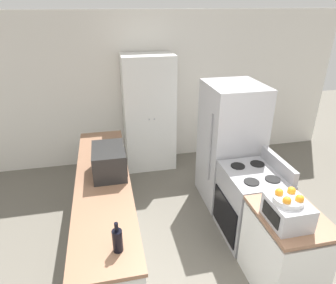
{
  "coord_description": "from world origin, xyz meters",
  "views": [
    {
      "loc": [
        -0.75,
        -1.46,
        2.7
      ],
      "look_at": [
        0.0,
        1.97,
        1.05
      ],
      "focal_mm": 32.0,
      "sensor_mm": 36.0,
      "label": 1
    }
  ],
  "objects_px": {
    "stove": "(250,204)",
    "wine_bottle": "(118,240)",
    "refrigerator": "(230,145)",
    "fruit_bowl": "(289,198)",
    "microwave": "(109,161)",
    "toaster_oven": "(287,212)",
    "pantry_cabinet": "(149,114)"
  },
  "relations": [
    {
      "from": "stove",
      "to": "wine_bottle",
      "type": "xyz_separation_m",
      "value": [
        -1.63,
        -0.87,
        0.55
      ]
    },
    {
      "from": "refrigerator",
      "to": "fruit_bowl",
      "type": "relative_size",
      "value": 6.61
    },
    {
      "from": "microwave",
      "to": "toaster_oven",
      "type": "distance_m",
      "value": 1.93
    },
    {
      "from": "toaster_oven",
      "to": "stove",
      "type": "bearing_deg",
      "value": 81.14
    },
    {
      "from": "microwave",
      "to": "wine_bottle",
      "type": "height_order",
      "value": "microwave"
    },
    {
      "from": "refrigerator",
      "to": "wine_bottle",
      "type": "distance_m",
      "value": 2.37
    },
    {
      "from": "refrigerator",
      "to": "fruit_bowl",
      "type": "height_order",
      "value": "refrigerator"
    },
    {
      "from": "stove",
      "to": "refrigerator",
      "type": "bearing_deg",
      "value": 87.25
    },
    {
      "from": "pantry_cabinet",
      "to": "toaster_oven",
      "type": "bearing_deg",
      "value": -74.8
    },
    {
      "from": "toaster_oven",
      "to": "fruit_bowl",
      "type": "bearing_deg",
      "value": -172.53
    },
    {
      "from": "stove",
      "to": "microwave",
      "type": "distance_m",
      "value": 1.78
    },
    {
      "from": "toaster_oven",
      "to": "fruit_bowl",
      "type": "distance_m",
      "value": 0.15
    },
    {
      "from": "refrigerator",
      "to": "fruit_bowl",
      "type": "xyz_separation_m",
      "value": [
        -0.19,
        -1.67,
        0.29
      ]
    },
    {
      "from": "pantry_cabinet",
      "to": "stove",
      "type": "relative_size",
      "value": 1.86
    },
    {
      "from": "fruit_bowl",
      "to": "wine_bottle",
      "type": "bearing_deg",
      "value": -179.3
    },
    {
      "from": "refrigerator",
      "to": "wine_bottle",
      "type": "bearing_deg",
      "value": -134.66
    },
    {
      "from": "wine_bottle",
      "to": "toaster_oven",
      "type": "bearing_deg",
      "value": 0.78
    },
    {
      "from": "pantry_cabinet",
      "to": "stove",
      "type": "height_order",
      "value": "pantry_cabinet"
    },
    {
      "from": "stove",
      "to": "microwave",
      "type": "relative_size",
      "value": 2.02
    },
    {
      "from": "pantry_cabinet",
      "to": "refrigerator",
      "type": "xyz_separation_m",
      "value": [
        0.96,
        -1.23,
        -0.11
      ]
    },
    {
      "from": "fruit_bowl",
      "to": "stove",
      "type": "bearing_deg",
      "value": 80.08
    },
    {
      "from": "microwave",
      "to": "refrigerator",
      "type": "bearing_deg",
      "value": 15.47
    },
    {
      "from": "stove",
      "to": "toaster_oven",
      "type": "relative_size",
      "value": 2.78
    },
    {
      "from": "toaster_oven",
      "to": "fruit_bowl",
      "type": "height_order",
      "value": "fruit_bowl"
    },
    {
      "from": "microwave",
      "to": "fruit_bowl",
      "type": "height_order",
      "value": "fruit_bowl"
    },
    {
      "from": "stove",
      "to": "refrigerator",
      "type": "xyz_separation_m",
      "value": [
        0.04,
        0.81,
        0.41
      ]
    },
    {
      "from": "refrigerator",
      "to": "toaster_oven",
      "type": "height_order",
      "value": "refrigerator"
    },
    {
      "from": "fruit_bowl",
      "to": "microwave",
      "type": "bearing_deg",
      "value": 141.11
    },
    {
      "from": "pantry_cabinet",
      "to": "stove",
      "type": "bearing_deg",
      "value": -65.78
    },
    {
      "from": "pantry_cabinet",
      "to": "stove",
      "type": "distance_m",
      "value": 2.3
    },
    {
      "from": "microwave",
      "to": "fruit_bowl",
      "type": "bearing_deg",
      "value": -38.89
    },
    {
      "from": "refrigerator",
      "to": "toaster_oven",
      "type": "distance_m",
      "value": 1.68
    }
  ]
}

